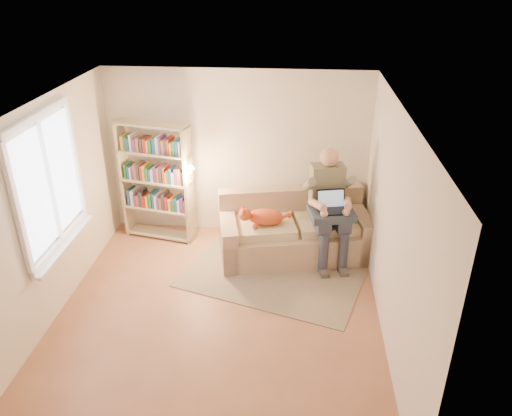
# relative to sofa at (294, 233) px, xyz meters

# --- Properties ---
(floor) EXTENTS (4.50, 4.50, 0.00)m
(floor) POSITION_rel_sofa_xyz_m (-0.91, -1.57, -0.34)
(floor) COLOR #935D43
(floor) RESTS_ON ground
(ceiling) EXTENTS (4.00, 4.50, 0.02)m
(ceiling) POSITION_rel_sofa_xyz_m (-0.91, -1.57, 2.26)
(ceiling) COLOR white
(ceiling) RESTS_ON wall_back
(wall_left) EXTENTS (0.02, 4.50, 2.60)m
(wall_left) POSITION_rel_sofa_xyz_m (-2.91, -1.57, 0.96)
(wall_left) COLOR silver
(wall_left) RESTS_ON floor
(wall_right) EXTENTS (0.02, 4.50, 2.60)m
(wall_right) POSITION_rel_sofa_xyz_m (1.09, -1.57, 0.96)
(wall_right) COLOR silver
(wall_right) RESTS_ON floor
(wall_back) EXTENTS (4.00, 0.02, 2.60)m
(wall_back) POSITION_rel_sofa_xyz_m (-0.91, 0.68, 0.96)
(wall_back) COLOR silver
(wall_back) RESTS_ON floor
(wall_front) EXTENTS (4.00, 0.02, 2.60)m
(wall_front) POSITION_rel_sofa_xyz_m (-0.91, -3.82, 0.96)
(wall_front) COLOR silver
(wall_front) RESTS_ON floor
(window) EXTENTS (0.12, 1.52, 1.69)m
(window) POSITION_rel_sofa_xyz_m (-2.86, -1.37, 1.04)
(window) COLOR white
(window) RESTS_ON wall_left
(sofa) EXTENTS (2.33, 1.41, 0.92)m
(sofa) POSITION_rel_sofa_xyz_m (0.00, 0.00, 0.00)
(sofa) COLOR tan
(sofa) RESTS_ON floor
(person) EXTENTS (0.61, 0.83, 1.66)m
(person) POSITION_rel_sofa_xyz_m (0.47, -0.07, 0.59)
(person) COLOR gray
(person) RESTS_ON sofa
(cat) EXTENTS (0.76, 0.39, 0.29)m
(cat) POSITION_rel_sofa_xyz_m (-0.49, -0.25, 0.38)
(cat) COLOR orange
(cat) RESTS_ON sofa
(blanket) EXTENTS (0.69, 0.61, 0.11)m
(blanket) POSITION_rel_sofa_xyz_m (0.59, -0.22, 0.47)
(blanket) COLOR #283647
(blanket) RESTS_ON person
(laptop) EXTENTS (0.46, 0.39, 0.35)m
(laptop) POSITION_rel_sofa_xyz_m (0.59, -0.21, 0.59)
(laptop) COLOR black
(laptop) RESTS_ON blanket
(bookshelf) EXTENTS (1.23, 0.59, 1.88)m
(bookshelf) POSITION_rel_sofa_xyz_m (-2.12, 0.33, 0.70)
(bookshelf) COLOR #B8AF8B
(bookshelf) RESTS_ON floor
(rug) EXTENTS (2.73, 2.09, 0.01)m
(rug) POSITION_rel_sofa_xyz_m (-0.30, -0.71, -0.33)
(rug) COLOR gray
(rug) RESTS_ON floor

